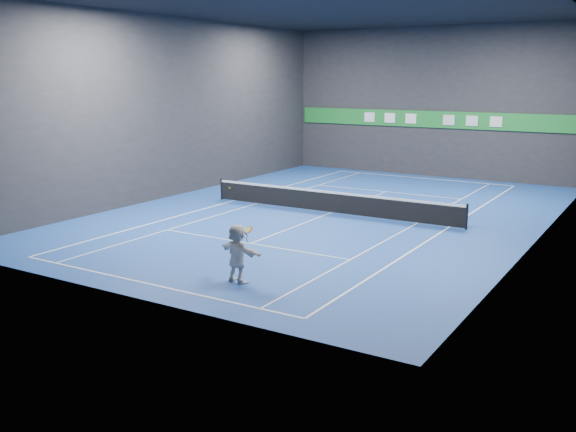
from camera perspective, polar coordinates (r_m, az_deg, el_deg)
The scene contains 20 objects.
ground at distance 29.24m, azimuth 3.81°, elevation 0.28°, with size 26.00×26.00×0.00m, color #1B4396.
ceiling at distance 28.74m, azimuth 4.08°, elevation 18.11°, with size 26.00×26.00×0.00m, color black.
wall_back at distance 40.61m, azimuth 12.59°, elevation 9.81°, with size 18.00×0.10×9.00m, color #28272A.
wall_front at distance 18.17m, azimuth -15.54°, elevation 6.84°, with size 18.00×0.10×9.00m, color #28272A.
wall_left at distance 33.75m, azimuth -9.92°, elevation 9.45°, with size 0.10×26.00×9.00m, color #28272A.
wall_right at distance 25.76m, azimuth 22.16°, elevation 7.89°, with size 0.10×26.00×9.00m, color #28272A.
baseline_near at distance 19.83m, azimuth -12.45°, elevation -5.87°, with size 10.98×0.08×0.01m, color white.
baseline_far at distance 39.99m, azimuth 11.77°, elevation 3.33°, with size 10.98×0.08×0.01m, color white.
sideline_doubles_left at distance 32.10m, azimuth -4.90°, elevation 1.36°, with size 0.08×23.78×0.01m, color white.
sideline_doubles_right at distance 27.21m, azimuth 14.11°, elevation -0.98°, with size 0.08×23.78×0.01m, color white.
sideline_singles_left at distance 31.31m, azimuth -2.86°, elevation 1.11°, with size 0.06×23.78×0.01m, color white.
sideline_singles_right at distance 27.63m, azimuth 11.38°, elevation -0.65°, with size 0.06×23.78×0.01m, color white.
service_line_near at distance 23.90m, azimuth -3.34°, elevation -2.45°, with size 8.23×0.06×0.01m, color white.
service_line_far at distance 34.94m, azimuth 8.70°, elevation 2.16°, with size 8.23×0.06×0.01m, color white.
center_service_line at distance 29.24m, azimuth 3.81°, elevation 0.29°, with size 0.06×12.80×0.01m, color white.
player at distance 19.30m, azimuth -4.53°, elevation -3.33°, with size 1.67×0.53×1.80m, color silver.
tennis_ball at distance 19.23m, azimuth -5.21°, elevation 2.51°, with size 0.06×0.06×0.06m, color #D1E826.
tennis_net at distance 29.13m, azimuth 3.83°, elevation 1.32°, with size 12.50×0.10×1.07m.
sponsor_banner at distance 40.60m, azimuth 12.49°, elevation 8.40°, with size 17.64×0.11×1.00m.
tennis_racket at distance 18.95m, azimuth -3.59°, elevation -1.36°, with size 0.43×0.37×0.54m.
Camera 1 is at (13.21, -25.36, 6.11)m, focal length 40.00 mm.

